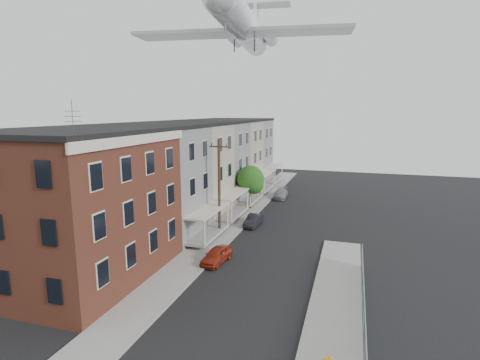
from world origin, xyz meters
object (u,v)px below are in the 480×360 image
Objects in this scene: utility_pole at (219,186)px; car_mid at (254,220)px; street_tree at (251,181)px; car_far at (281,194)px; airplane at (244,27)px; car_near at (216,255)px.

utility_pole reaches higher than car_mid.
street_tree is 7.64m from car_far.
utility_pole is at bearing -90.67° from airplane.
car_far is at bearing 71.56° from street_tree.
utility_pole is 2.17× the size of car_far.
car_far is (0.57, 22.80, 0.01)m from car_near.
car_far is 0.17× the size of airplane.
car_far reaches higher than car_near.
utility_pole is 10.00m from street_tree.
airplane is (-0.24, -2.35, 16.52)m from street_tree.
car_near is 22.81m from car_far.
airplane reaches higher than car_near.
car_far is (0.28, 12.95, 0.04)m from car_mid.
airplane is (-1.91, 13.73, 19.37)m from car_near.
airplane reaches higher than street_tree.
street_tree is at bearing 88.11° from utility_pole.
car_far is (2.24, 6.72, -2.85)m from street_tree.
car_mid is at bearing -72.47° from street_tree.
airplane is at bearing 89.33° from utility_pole.
street_tree reaches higher than car_mid.
car_near is at bearing -82.08° from airplane.
car_mid is 19.91m from airplane.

